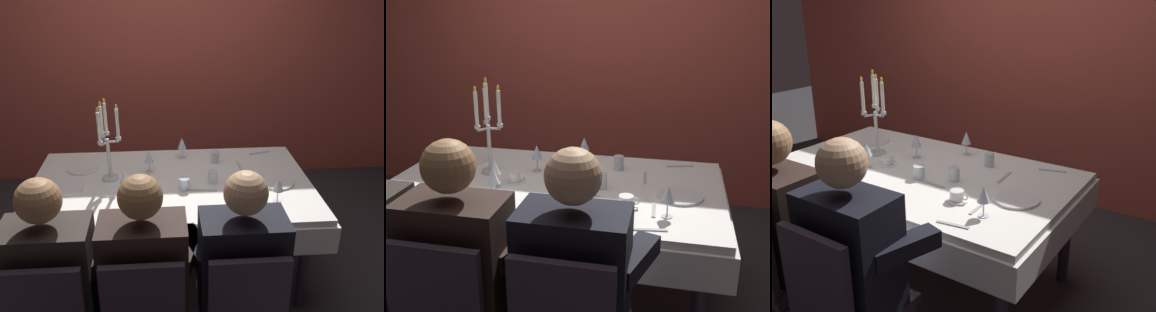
# 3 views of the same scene
# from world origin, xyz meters

# --- Properties ---
(ground_plane) EXTENTS (12.00, 12.00, 0.00)m
(ground_plane) POSITION_xyz_m (0.00, 0.00, 0.00)
(ground_plane) COLOR #302E31
(back_wall) EXTENTS (6.00, 0.12, 2.70)m
(back_wall) POSITION_xyz_m (0.00, 1.66, 1.35)
(back_wall) COLOR #BB4C3D
(back_wall) RESTS_ON ground_plane
(dining_table) EXTENTS (1.94, 1.14, 0.74)m
(dining_table) POSITION_xyz_m (0.00, 0.00, 0.62)
(dining_table) COLOR silver
(dining_table) RESTS_ON ground_plane
(candelabra) EXTENTS (0.15, 0.17, 0.58)m
(candelabra) POSITION_xyz_m (-0.42, 0.08, 1.00)
(candelabra) COLOR silver
(candelabra) RESTS_ON dining_table
(dinner_plate_0) EXTENTS (0.25, 0.25, 0.01)m
(dinner_plate_0) POSITION_xyz_m (0.71, -0.06, 0.75)
(dinner_plate_0) COLOR white
(dinner_plate_0) RESTS_ON dining_table
(dinner_plate_1) EXTENTS (0.23, 0.23, 0.01)m
(dinner_plate_1) POSITION_xyz_m (-0.63, 0.25, 0.75)
(dinner_plate_1) COLOR white
(dinner_plate_1) RESTS_ON dining_table
(dinner_plate_2) EXTENTS (0.21, 0.21, 0.01)m
(dinner_plate_2) POSITION_xyz_m (-0.68, -0.04, 0.75)
(dinner_plate_2) COLOR white
(dinner_plate_2) RESTS_ON dining_table
(wine_glass_0) EXTENTS (0.07, 0.07, 0.16)m
(wine_glass_0) POSITION_xyz_m (0.10, 0.40, 0.85)
(wine_glass_0) COLOR silver
(wine_glass_0) RESTS_ON dining_table
(wine_glass_1) EXTENTS (0.07, 0.07, 0.16)m
(wine_glass_1) POSITION_xyz_m (-0.15, 0.17, 0.86)
(wine_glass_1) COLOR silver
(wine_glass_1) RESTS_ON dining_table
(wine_glass_2) EXTENTS (0.07, 0.07, 0.16)m
(wine_glass_2) POSITION_xyz_m (-0.30, -0.14, 0.85)
(wine_glass_2) COLOR silver
(wine_glass_2) RESTS_ON dining_table
(wine_glass_3) EXTENTS (0.07, 0.07, 0.16)m
(wine_glass_3) POSITION_xyz_m (0.65, -0.31, 0.86)
(wine_glass_3) COLOR silver
(wine_glass_3) RESTS_ON dining_table
(wine_glass_4) EXTENTS (0.07, 0.07, 0.16)m
(wine_glass_4) POSITION_xyz_m (-0.25, -0.27, 0.86)
(wine_glass_4) COLOR silver
(wine_glass_4) RESTS_ON dining_table
(water_tumbler_0) EXTENTS (0.06, 0.06, 0.09)m
(water_tumbler_0) POSITION_xyz_m (0.34, 0.30, 0.78)
(water_tumbler_0) COLOR silver
(water_tumbler_0) RESTS_ON dining_table
(water_tumbler_1) EXTENTS (0.06, 0.06, 0.09)m
(water_tumbler_1) POSITION_xyz_m (0.28, -0.02, 0.78)
(water_tumbler_1) COLOR silver
(water_tumbler_1) RESTS_ON dining_table
(water_tumbler_2) EXTENTS (0.07, 0.07, 0.08)m
(water_tumbler_2) POSITION_xyz_m (0.08, -0.10, 0.78)
(water_tumbler_2) COLOR silver
(water_tumbler_2) RESTS_ON dining_table
(coffee_cup_0) EXTENTS (0.13, 0.12, 0.06)m
(coffee_cup_0) POSITION_xyz_m (0.45, -0.24, 0.77)
(coffee_cup_0) COLOR white
(coffee_cup_0) RESTS_ON dining_table
(coffee_cup_1) EXTENTS (0.13, 0.12, 0.06)m
(coffee_cup_1) POSITION_xyz_m (-0.22, -0.04, 0.77)
(coffee_cup_1) COLOR white
(coffee_cup_1) RESTS_ON dining_table
(fork_0) EXTENTS (0.17, 0.06, 0.01)m
(fork_0) POSITION_xyz_m (0.71, 0.44, 0.74)
(fork_0) COLOR #B7B7BC
(fork_0) RESTS_ON dining_table
(fork_1) EXTENTS (0.02, 0.17, 0.01)m
(fork_1) POSITION_xyz_m (0.59, -0.25, 0.74)
(fork_1) COLOR #B7B7BC
(fork_1) RESTS_ON dining_table
(knife_2) EXTENTS (0.03, 0.19, 0.01)m
(knife_2) POSITION_xyz_m (0.51, 0.18, 0.74)
(knife_2) COLOR #B7B7BC
(knife_2) RESTS_ON dining_table
(fork_3) EXTENTS (0.17, 0.04, 0.01)m
(fork_3) POSITION_xyz_m (0.58, -0.47, 0.74)
(fork_3) COLOR #B7B7BC
(fork_3) RESTS_ON dining_table
(knife_4) EXTENTS (0.19, 0.03, 0.01)m
(knife_4) POSITION_xyz_m (0.20, -0.13, 0.74)
(knife_4) COLOR #B7B7BC
(knife_4) RESTS_ON dining_table
(seated_diner_1) EXTENTS (0.63, 0.48, 1.24)m
(seated_diner_1) POSITION_xyz_m (-0.16, -0.89, 0.74)
(seated_diner_1) COLOR #2D222D
(seated_diner_1) RESTS_ON ground_plane
(seated_diner_2) EXTENTS (0.63, 0.48, 1.24)m
(seated_diner_2) POSITION_xyz_m (0.32, -0.89, 0.74)
(seated_diner_2) COLOR #2D222D
(seated_diner_2) RESTS_ON ground_plane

